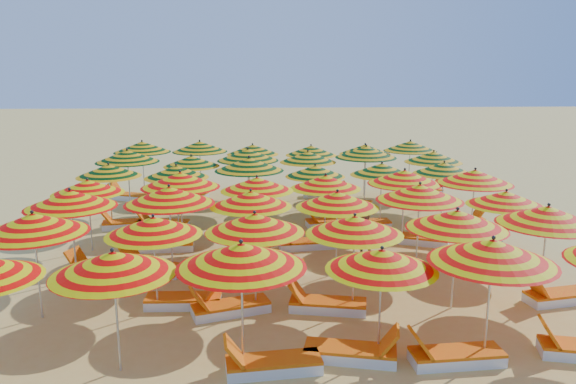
{
  "coord_description": "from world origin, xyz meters",
  "views": [
    {
      "loc": [
        -0.97,
        -16.24,
        5.34
      ],
      "look_at": [
        0.0,
        0.5,
        1.6
      ],
      "focal_mm": 35.0,
      "sensor_mm": 36.0,
      "label": 1
    }
  ],
  "objects_px": {
    "umbrella_27": "(315,171)",
    "umbrella_8": "(255,223)",
    "umbrella_39": "(311,150)",
    "umbrella_40": "(365,149)",
    "lounger_8": "(98,271)",
    "lounger_19": "(348,203)",
    "umbrella_29": "(444,168)",
    "umbrella_10": "(457,220)",
    "umbrella_34": "(366,152)",
    "umbrella_16": "(420,193)",
    "umbrella_23": "(475,177)",
    "lounger_23": "(423,192)",
    "umbrella_22": "(405,177)",
    "umbrella_15": "(337,200)",
    "umbrella_2": "(241,255)",
    "lounger_22": "(325,194)",
    "umbrella_4": "(493,251)",
    "lounger_15": "(162,223)",
    "umbrella_30": "(127,156)",
    "lounger_17": "(364,224)",
    "umbrella_32": "(248,155)",
    "umbrella_37": "(200,147)",
    "umbrella_20": "(257,184)",
    "umbrella_38": "(253,150)",
    "lounger_1": "(353,352)",
    "umbrella_18": "(88,187)",
    "umbrella_33": "(308,157)",
    "lounger_16": "(330,222)",
    "lounger_0": "(271,364)",
    "lounger_2": "(454,356)",
    "umbrella_24": "(109,171)",
    "beachgoer_a": "(259,206)",
    "lounger_5": "(229,307)",
    "umbrella_26": "(249,164)",
    "lounger_9": "(152,267)",
    "lounger_18": "(460,221)",
    "umbrella_41": "(410,146)",
    "lounger_4": "(186,300)",
    "umbrella_1": "(113,263)",
    "umbrella_21": "(326,182)",
    "umbrella_36": "(142,147)",
    "umbrella_9": "(355,225)",
    "umbrella_11": "(548,215)",
    "umbrella_12": "(70,199)",
    "umbrella_25": "(176,172)",
    "lounger_6": "(326,304)",
    "umbrella_28": "(382,169)",
    "umbrella_3": "(382,260)",
    "lounger_14": "(127,224)",
    "umbrella_35": "(433,157)",
    "umbrella_7": "(153,226)",
    "umbrella_31": "(191,161)",
    "beachgoer_b": "(364,234)",
    "lounger_13": "(422,239)",
    "umbrella_6": "(33,224)"
  },
  "relations": [
    {
      "from": "umbrella_2",
      "to": "lounger_0",
      "type": "height_order",
      "value": "umbrella_2"
    },
    {
      "from": "lounger_15",
      "to": "lounger_22",
      "type": "bearing_deg",
      "value": -137.16
    },
    {
      "from": "lounger_1",
      "to": "lounger_13",
      "type": "xyz_separation_m",
      "value": [
        3.32,
        6.85,
        0.0
      ]
    },
    {
      "from": "umbrella_37",
      "to": "umbrella_40",
      "type": "xyz_separation_m",
      "value": [
        6.86,
        -0.27,
        -0.13
      ]
    },
    {
      "from": "beachgoer_a",
      "to": "umbrella_34",
      "type": "bearing_deg",
      "value": -86.85
    },
    {
      "from": "umbrella_41",
      "to": "lounger_4",
      "type": "relative_size",
      "value": 1.37
    },
    {
      "from": "umbrella_36",
      "to": "umbrella_38",
      "type": "bearing_deg",
      "value": 0.99
    },
    {
      "from": "umbrella_29",
      "to": "lounger_2",
      "type": "xyz_separation_m",
      "value": [
        -2.84,
        -9.36,
        -1.81
      ]
    },
    {
      "from": "umbrella_10",
      "to": "umbrella_22",
      "type": "xyz_separation_m",
      "value": [
        0.1,
        4.79,
        0.01
      ]
    },
    {
      "from": "lounger_4",
      "to": "lounger_6",
      "type": "bearing_deg",
      "value": -5.81
    },
    {
      "from": "umbrella_11",
      "to": "umbrella_12",
      "type": "relative_size",
      "value": 1.0
    },
    {
      "from": "umbrella_28",
      "to": "lounger_19",
      "type": "xyz_separation_m",
      "value": [
        -0.63,
        2.79,
        -1.83
      ]
    },
    {
      "from": "umbrella_20",
      "to": "lounger_14",
      "type": "xyz_separation_m",
      "value": [
        -4.41,
        2.56,
        -1.85
      ]
    },
    {
      "from": "umbrella_39",
      "to": "lounger_9",
      "type": "height_order",
      "value": "umbrella_39"
    },
    {
      "from": "umbrella_31",
      "to": "umbrella_6",
      "type": "bearing_deg",
      "value": -104.34
    },
    {
      "from": "umbrella_25",
      "to": "umbrella_34",
      "type": "distance_m",
      "value": 7.3
    },
    {
      "from": "umbrella_20",
      "to": "umbrella_38",
      "type": "relative_size",
      "value": 1.16
    },
    {
      "from": "umbrella_2",
      "to": "umbrella_22",
      "type": "bearing_deg",
      "value": 56.18
    },
    {
      "from": "lounger_0",
      "to": "lounger_2",
      "type": "height_order",
      "value": "same"
    },
    {
      "from": "umbrella_20",
      "to": "umbrella_36",
      "type": "height_order",
      "value": "umbrella_36"
    },
    {
      "from": "umbrella_10",
      "to": "umbrella_34",
      "type": "xyz_separation_m",
      "value": [
        -0.19,
        9.33,
        0.11
      ]
    },
    {
      "from": "umbrella_40",
      "to": "lounger_23",
      "type": "bearing_deg",
      "value": 0.59
    },
    {
      "from": "lounger_22",
      "to": "umbrella_18",
      "type": "bearing_deg",
      "value": -132.23
    },
    {
      "from": "umbrella_1",
      "to": "umbrella_21",
      "type": "height_order",
      "value": "umbrella_1"
    },
    {
      "from": "umbrella_30",
      "to": "lounger_17",
      "type": "bearing_deg",
      "value": -16.42
    },
    {
      "from": "umbrella_39",
      "to": "beachgoer_a",
      "type": "bearing_deg",
      "value": -116.78
    },
    {
      "from": "umbrella_39",
      "to": "umbrella_40",
      "type": "bearing_deg",
      "value": 1.44
    },
    {
      "from": "umbrella_16",
      "to": "umbrella_23",
      "type": "height_order",
      "value": "umbrella_16"
    },
    {
      "from": "umbrella_18",
      "to": "lounger_9",
      "type": "distance_m",
      "value": 3.36
    },
    {
      "from": "umbrella_37",
      "to": "beachgoer_b",
      "type": "xyz_separation_m",
      "value": [
        5.41,
        -7.85,
        -1.5
      ]
    },
    {
      "from": "lounger_1",
      "to": "lounger_17",
      "type": "xyz_separation_m",
      "value": [
        1.87,
        8.69,
        0.0
      ]
    },
    {
      "from": "umbrella_27",
      "to": "umbrella_8",
      "type": "bearing_deg",
      "value": -106.55
    },
    {
      "from": "umbrella_27",
      "to": "umbrella_9",
      "type": "bearing_deg",
      "value": -89.04
    },
    {
      "from": "umbrella_15",
      "to": "umbrella_27",
      "type": "distance_m",
      "value": 4.69
    },
    {
      "from": "umbrella_34",
      "to": "umbrella_35",
      "type": "distance_m",
      "value": 2.54
    },
    {
      "from": "umbrella_2",
      "to": "umbrella_4",
      "type": "height_order",
      "value": "umbrella_2"
    },
    {
      "from": "umbrella_7",
      "to": "umbrella_31",
      "type": "height_order",
      "value": "umbrella_7"
    },
    {
      "from": "umbrella_2",
      "to": "lounger_22",
      "type": "xyz_separation_m",
      "value": [
        3.16,
        13.52,
        -1.99
      ]
    },
    {
      "from": "umbrella_22",
      "to": "umbrella_37",
      "type": "distance_m",
      "value": 9.64
    },
    {
      "from": "umbrella_32",
      "to": "lounger_5",
      "type": "height_order",
      "value": "umbrella_32"
    },
    {
      "from": "umbrella_3",
      "to": "umbrella_36",
      "type": "relative_size",
      "value": 1.0
    },
    {
      "from": "lounger_18",
      "to": "umbrella_33",
      "type": "bearing_deg",
      "value": 152.29
    },
    {
      "from": "umbrella_20",
      "to": "umbrella_24",
      "type": "xyz_separation_m",
      "value": [
        -4.91,
        2.58,
        -0.01
      ]
    },
    {
      "from": "umbrella_32",
      "to": "lounger_15",
      "type": "xyz_separation_m",
      "value": [
        -2.92,
        -2.17,
        -2.0
      ]
    },
    {
      "from": "lounger_14",
      "to": "umbrella_8",
      "type": "bearing_deg",
      "value": 113.38
    },
    {
      "from": "lounger_8",
      "to": "lounger_19",
      "type": "distance_m",
      "value": 10.48
    },
    {
      "from": "umbrella_32",
      "to": "lounger_19",
      "type": "relative_size",
      "value": 1.54
    },
    {
      "from": "umbrella_26",
      "to": "umbrella_27",
      "type": "xyz_separation_m",
      "value": [
        2.23,
        0.07,
        -0.27
      ]
    },
    {
      "from": "umbrella_29",
      "to": "lounger_8",
      "type": "xyz_separation_m",
      "value": [
        -10.57,
        -4.5,
        -1.81
      ]
    },
    {
      "from": "umbrella_33",
      "to": "lounger_16",
      "type": "height_order",
      "value": "umbrella_33"
    }
  ]
}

